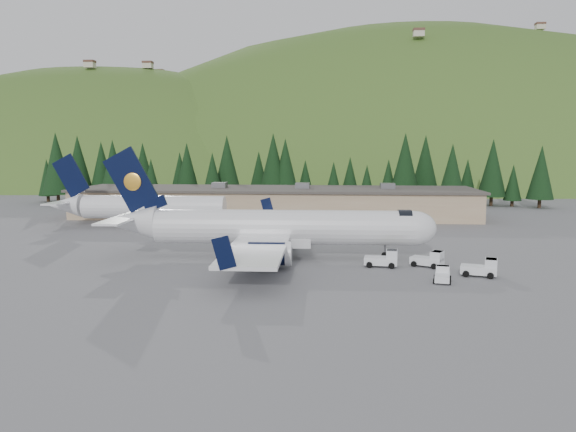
{
  "coord_description": "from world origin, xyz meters",
  "views": [
    {
      "loc": [
        5.51,
        -61.76,
        12.25
      ],
      "look_at": [
        0.0,
        6.0,
        4.0
      ],
      "focal_mm": 35.0,
      "sensor_mm": 36.0,
      "label": 1
    }
  ],
  "objects_px": {
    "baggage_tug_c": "(442,275)",
    "ramp_worker": "(392,258)",
    "airliner": "(274,228)",
    "baggage_tug_b": "(482,268)",
    "second_airliner": "(135,206)",
    "terminal_building": "(275,202)",
    "baggage_tug_d": "(430,260)",
    "baggage_tug_a": "(384,259)"
  },
  "relations": [
    {
      "from": "baggage_tug_c",
      "to": "ramp_worker",
      "type": "distance_m",
      "value": 8.07
    },
    {
      "from": "airliner",
      "to": "baggage_tug_b",
      "type": "relative_size",
      "value": 10.24
    },
    {
      "from": "second_airliner",
      "to": "ramp_worker",
      "type": "xyz_separation_m",
      "value": [
        36.69,
        -25.05,
        -2.52
      ]
    },
    {
      "from": "baggage_tug_c",
      "to": "terminal_building",
      "type": "bearing_deg",
      "value": 35.07
    },
    {
      "from": "baggage_tug_c",
      "to": "baggage_tug_d",
      "type": "height_order",
      "value": "baggage_tug_d"
    },
    {
      "from": "baggage_tug_c",
      "to": "ramp_worker",
      "type": "bearing_deg",
      "value": 40.32
    },
    {
      "from": "baggage_tug_c",
      "to": "ramp_worker",
      "type": "relative_size",
      "value": 1.75
    },
    {
      "from": "airliner",
      "to": "baggage_tug_d",
      "type": "bearing_deg",
      "value": -13.21
    },
    {
      "from": "baggage_tug_a",
      "to": "ramp_worker",
      "type": "bearing_deg",
      "value": 49.89
    },
    {
      "from": "second_airliner",
      "to": "ramp_worker",
      "type": "bearing_deg",
      "value": -34.33
    },
    {
      "from": "baggage_tug_a",
      "to": "baggage_tug_b",
      "type": "relative_size",
      "value": 0.97
    },
    {
      "from": "second_airliner",
      "to": "baggage_tug_b",
      "type": "distance_m",
      "value": 53.74
    },
    {
      "from": "second_airliner",
      "to": "baggage_tug_a",
      "type": "distance_m",
      "value": 44.23
    },
    {
      "from": "baggage_tug_b",
      "to": "baggage_tug_c",
      "type": "relative_size",
      "value": 1.31
    },
    {
      "from": "baggage_tug_a",
      "to": "baggage_tug_c",
      "type": "distance_m",
      "value": 7.84
    },
    {
      "from": "second_airliner",
      "to": "terminal_building",
      "type": "relative_size",
      "value": 0.39
    },
    {
      "from": "airliner",
      "to": "baggage_tug_b",
      "type": "distance_m",
      "value": 22.41
    },
    {
      "from": "airliner",
      "to": "second_airliner",
      "type": "xyz_separation_m",
      "value": [
        -23.83,
        22.02,
        0.0
      ]
    },
    {
      "from": "ramp_worker",
      "to": "second_airliner",
      "type": "bearing_deg",
      "value": -39.37
    },
    {
      "from": "second_airliner",
      "to": "baggage_tug_a",
      "type": "xyz_separation_m",
      "value": [
        35.73,
        -25.95,
        -2.52
      ]
    },
    {
      "from": "second_airliner",
      "to": "baggage_tug_a",
      "type": "bearing_deg",
      "value": -36.0
    },
    {
      "from": "baggage_tug_b",
      "to": "airliner",
      "type": "bearing_deg",
      "value": 176.46
    },
    {
      "from": "terminal_building",
      "to": "baggage_tug_d",
      "type": "height_order",
      "value": "terminal_building"
    },
    {
      "from": "airliner",
      "to": "second_airliner",
      "type": "relative_size",
      "value": 1.36
    },
    {
      "from": "baggage_tug_c",
      "to": "ramp_worker",
      "type": "xyz_separation_m",
      "value": [
        -3.84,
        7.1,
        0.18
      ]
    },
    {
      "from": "baggage_tug_b",
      "to": "baggage_tug_a",
      "type": "bearing_deg",
      "value": 174.21
    },
    {
      "from": "terminal_building",
      "to": "baggage_tug_b",
      "type": "bearing_deg",
      "value": -61.46
    },
    {
      "from": "terminal_building",
      "to": "ramp_worker",
      "type": "relative_size",
      "value": 44.35
    },
    {
      "from": "baggage_tug_a",
      "to": "terminal_building",
      "type": "distance_m",
      "value": 44.87
    },
    {
      "from": "baggage_tug_b",
      "to": "baggage_tug_d",
      "type": "bearing_deg",
      "value": 153.46
    },
    {
      "from": "baggage_tug_c",
      "to": "second_airliner",
      "type": "bearing_deg",
      "value": 63.47
    },
    {
      "from": "second_airliner",
      "to": "baggage_tug_b",
      "type": "bearing_deg",
      "value": -33.54
    },
    {
      "from": "baggage_tug_a",
      "to": "baggage_tug_d",
      "type": "height_order",
      "value": "baggage_tug_a"
    },
    {
      "from": "baggage_tug_c",
      "to": "baggage_tug_d",
      "type": "bearing_deg",
      "value": 12.53
    },
    {
      "from": "baggage_tug_b",
      "to": "baggage_tug_d",
      "type": "height_order",
      "value": "baggage_tug_b"
    },
    {
      "from": "baggage_tug_d",
      "to": "ramp_worker",
      "type": "bearing_deg",
      "value": -159.95
    },
    {
      "from": "baggage_tug_b",
      "to": "ramp_worker",
      "type": "relative_size",
      "value": 2.28
    },
    {
      "from": "terminal_building",
      "to": "ramp_worker",
      "type": "bearing_deg",
      "value": -67.78
    },
    {
      "from": "baggage_tug_a",
      "to": "baggage_tug_c",
      "type": "relative_size",
      "value": 1.27
    },
    {
      "from": "baggage_tug_b",
      "to": "baggage_tug_c",
      "type": "height_order",
      "value": "baggage_tug_b"
    },
    {
      "from": "baggage_tug_b",
      "to": "terminal_building",
      "type": "distance_m",
      "value": 52.0
    },
    {
      "from": "second_airliner",
      "to": "baggage_tug_c",
      "type": "relative_size",
      "value": 9.83
    }
  ]
}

